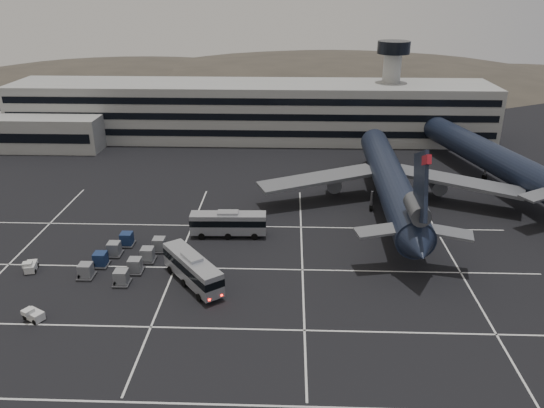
{
  "coord_description": "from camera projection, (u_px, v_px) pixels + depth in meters",
  "views": [
    {
      "loc": [
        10.06,
        -61.02,
        37.39
      ],
      "look_at": [
        7.3,
        15.8,
        5.0
      ],
      "focal_mm": 35.0,
      "sensor_mm": 36.0,
      "label": 1
    }
  ],
  "objects": [
    {
      "name": "terminal",
      "position": [
        239.0,
        112.0,
        133.98
      ],
      "size": [
        125.0,
        26.0,
        24.0
      ],
      "color": "gray",
      "rests_on": "ground"
    },
    {
      "name": "hills",
      "position": [
        309.0,
        104.0,
        231.7
      ],
      "size": [
        352.0,
        180.0,
        44.0
      ],
      "color": "#38332B",
      "rests_on": "ground"
    },
    {
      "name": "trijet_far",
      "position": [
        491.0,
        156.0,
        105.05
      ],
      "size": [
        22.46,
        57.09,
        18.08
      ],
      "rotation": [
        0.0,
        0.0,
        0.24
      ],
      "color": "black",
      "rests_on": "ground"
    },
    {
      "name": "tug_a",
      "position": [
        31.0,
        266.0,
        73.78
      ],
      "size": [
        2.03,
        2.77,
        1.61
      ],
      "rotation": [
        0.0,
        0.0,
        0.23
      ],
      "color": "silver",
      "rests_on": "ground"
    },
    {
      "name": "ground",
      "position": [
        213.0,
        283.0,
        71.05
      ],
      "size": [
        260.0,
        260.0,
        0.0
      ],
      "primitive_type": "plane",
      "color": "black",
      "rests_on": "ground"
    },
    {
      "name": "uld_cluster",
      "position": [
        124.0,
        257.0,
        75.66
      ],
      "size": [
        10.91,
        14.19,
        2.07
      ],
      "rotation": [
        0.0,
        0.0,
        -0.28
      ],
      "color": "#2D2D30",
      "rests_on": "ground"
    },
    {
      "name": "bus_near",
      "position": [
        192.0,
        268.0,
        70.08
      ],
      "size": [
        9.6,
        11.39,
        4.3
      ],
      "rotation": [
        0.0,
        0.0,
        0.65
      ],
      "color": "#94979C",
      "rests_on": "ground"
    },
    {
      "name": "tug_b",
      "position": [
        34.0,
        315.0,
        63.14
      ],
      "size": [
        2.86,
        2.52,
        1.58
      ],
      "rotation": [
        0.0,
        0.0,
        1.04
      ],
      "color": "silver",
      "rests_on": "ground"
    },
    {
      "name": "bus_far",
      "position": [
        228.0,
        223.0,
        83.42
      ],
      "size": [
        11.99,
        3.3,
        4.21
      ],
      "rotation": [
        0.0,
        0.0,
        1.6
      ],
      "color": "#94979C",
      "rests_on": "ground"
    },
    {
      "name": "lane_markings",
      "position": [
        221.0,
        280.0,
        71.69
      ],
      "size": [
        90.0,
        55.62,
        0.01
      ],
      "color": "silver",
      "rests_on": "ground"
    },
    {
      "name": "trijet_main",
      "position": [
        390.0,
        180.0,
        92.62
      ],
      "size": [
        47.45,
        57.56,
        18.08
      ],
      "rotation": [
        0.0,
        0.0,
        -0.02
      ],
      "color": "black",
      "rests_on": "ground"
    }
  ]
}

